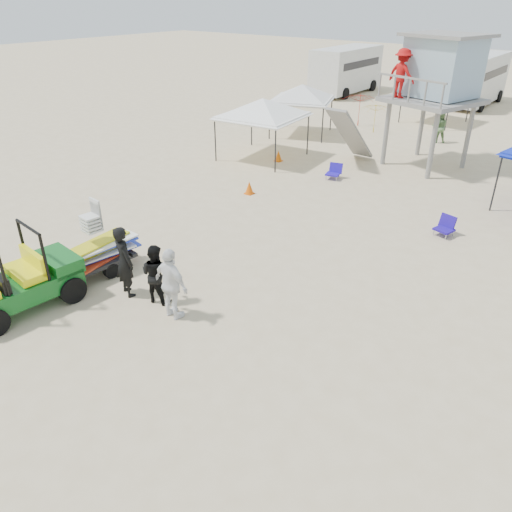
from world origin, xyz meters
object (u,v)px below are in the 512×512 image
Objects in this scene: surf_trailer at (99,247)px; lifeguard_tower at (436,72)px; man_left at (125,261)px; utility_cart at (16,275)px.

surf_trailer is 15.60m from lifeguard_tower.
surf_trailer is at bearing 4.67° from man_left.
lifeguard_tower is at bearing 79.06° from utility_cart.
lifeguard_tower is at bearing 77.43° from surf_trailer.
utility_cart is 2.54m from man_left.
surf_trailer is at bearing -102.57° from lifeguard_tower.
man_left is at bearing 53.22° from utility_cart.
man_left reaches higher than surf_trailer.
utility_cart is 1.47× the size of man_left.
lifeguard_tower reaches higher than man_left.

